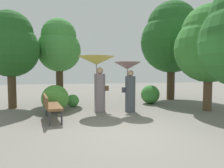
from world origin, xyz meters
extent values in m
plane|color=slate|center=(0.00, 0.00, 0.00)|extent=(40.00, 40.00, 0.00)
cylinder|color=gray|center=(-0.58, 2.99, 0.75)|extent=(0.43, 0.43, 1.49)
sphere|color=tan|center=(-0.58, 2.99, 1.61)|extent=(0.27, 0.27, 0.27)
cylinder|color=#333338|center=(-0.71, 3.01, 1.41)|extent=(0.02, 0.02, 0.86)
cone|color=#D8C64C|center=(-0.71, 3.01, 2.00)|extent=(1.41, 1.41, 0.33)
cube|color=brown|center=(-0.31, 2.97, 0.92)|extent=(0.14, 0.10, 0.20)
cylinder|color=#474C56|center=(0.58, 2.75, 0.70)|extent=(0.40, 0.40, 1.40)
sphere|color=tan|center=(0.58, 2.75, 1.51)|extent=(0.25, 0.25, 0.25)
cylinder|color=#333338|center=(0.47, 2.77, 1.29)|extent=(0.02, 0.02, 0.75)
cone|color=gray|center=(0.47, 2.77, 1.81)|extent=(1.05, 1.05, 0.28)
cube|color=#333342|center=(0.33, 2.78, 0.86)|extent=(0.14, 0.10, 0.20)
cylinder|color=#38383D|center=(-1.96, 1.32, 0.22)|extent=(0.06, 0.06, 0.44)
cylinder|color=#38383D|center=(-2.29, 1.26, 0.22)|extent=(0.06, 0.06, 0.44)
cylinder|color=#38383D|center=(-2.22, 2.64, 0.22)|extent=(0.06, 0.06, 0.44)
cylinder|color=#38383D|center=(-2.55, 2.57, 0.22)|extent=(0.06, 0.06, 0.44)
cube|color=brown|center=(-2.26, 1.95, 0.46)|extent=(0.73, 1.56, 0.08)
cube|color=brown|center=(-2.49, 1.90, 0.66)|extent=(0.35, 1.48, 0.35)
cylinder|color=#4C3823|center=(-4.19, 4.45, 1.68)|extent=(0.34, 0.34, 3.36)
sphere|color=#235B23|center=(-4.19, 4.45, 2.52)|extent=(2.36, 2.36, 2.36)
sphere|color=#235B23|center=(-4.19, 4.45, 3.19)|extent=(1.89, 1.89, 1.89)
cylinder|color=brown|center=(3.70, 2.35, 1.66)|extent=(0.33, 0.33, 3.32)
sphere|color=#387F33|center=(3.70, 2.35, 2.49)|extent=(2.68, 2.68, 2.68)
sphere|color=#387F33|center=(3.70, 2.35, 3.15)|extent=(2.14, 2.14, 2.14)
cylinder|color=#42301E|center=(-2.27, 5.53, 1.75)|extent=(0.35, 0.35, 3.51)
sphere|color=#428C3D|center=(-2.27, 5.53, 2.63)|extent=(2.13, 2.13, 2.13)
sphere|color=#428C3D|center=(-2.27, 5.53, 3.33)|extent=(1.70, 1.70, 1.70)
cylinder|color=#42301E|center=(3.77, 5.57, 2.13)|extent=(0.43, 0.43, 4.27)
sphere|color=#235B23|center=(3.77, 5.57, 3.20)|extent=(3.39, 3.39, 3.39)
sphere|color=#235B23|center=(3.77, 5.57, 4.05)|extent=(2.71, 2.71, 2.71)
sphere|color=#428C3D|center=(-1.63, 4.26, 0.28)|extent=(0.55, 0.55, 0.55)
sphere|color=#387F33|center=(2.09, 4.41, 0.45)|extent=(0.91, 0.91, 0.91)
sphere|color=#4C9338|center=(-2.31, 3.30, 0.53)|extent=(1.06, 1.06, 1.06)
camera|label=1|loc=(-1.61, -4.69, 1.61)|focal=31.83mm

